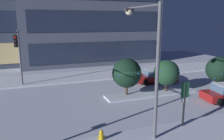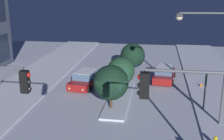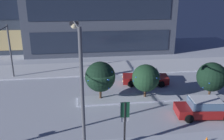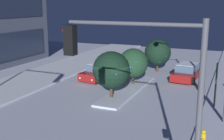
% 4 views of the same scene
% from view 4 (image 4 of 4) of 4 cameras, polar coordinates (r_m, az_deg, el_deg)
% --- Properties ---
extents(ground, '(52.00, 52.00, 0.00)m').
position_cam_4_polar(ground, '(21.07, 0.17, -5.73)').
color(ground, silver).
extents(curb_strip_far, '(52.00, 5.20, 0.14)m').
position_cam_4_polar(curb_strip_far, '(25.65, -18.25, -2.83)').
color(curb_strip_far, silver).
rests_on(curb_strip_far, ground).
extents(median_strip, '(9.00, 1.80, 0.14)m').
position_cam_4_polar(median_strip, '(23.16, 3.05, -3.84)').
color(median_strip, silver).
rests_on(median_strip, ground).
extents(car_near, '(4.59, 2.40, 1.49)m').
position_cam_4_polar(car_near, '(26.98, 14.49, -0.42)').
color(car_near, maroon).
rests_on(car_near, ground).
extents(car_far, '(4.91, 2.62, 1.49)m').
position_cam_4_polar(car_far, '(26.49, -2.11, -0.25)').
color(car_far, maroon).
rests_on(car_far, ground).
extents(traffic_light_corner_near_left, '(0.32, 4.66, 6.33)m').
position_cam_4_polar(traffic_light_corner_near_left, '(9.04, 6.02, -2.46)').
color(traffic_light_corner_near_left, '#565960').
rests_on(traffic_light_corner_near_left, ground).
extents(street_lamp_arched, '(0.69, 3.46, 7.65)m').
position_cam_4_polar(street_lamp_arched, '(16.80, 19.07, 6.35)').
color(street_lamp_arched, '#565960').
rests_on(street_lamp_arched, ground).
extents(fire_hydrant, '(0.48, 0.26, 0.74)m').
position_cam_4_polar(fire_hydrant, '(15.28, 17.37, -12.39)').
color(fire_hydrant, gold).
rests_on(fire_hydrant, ground).
extents(parking_info_sign, '(0.55, 0.12, 3.03)m').
position_cam_4_polar(parking_info_sign, '(19.87, 19.69, -1.81)').
color(parking_info_sign, black).
rests_on(parking_info_sign, ground).
extents(decorated_tree_median, '(2.65, 2.65, 3.48)m').
position_cam_4_polar(decorated_tree_median, '(20.53, -0.14, 0.00)').
color(decorated_tree_median, '#473323').
rests_on(decorated_tree_median, ground).
extents(decorated_tree_left_of_median, '(2.45, 2.44, 3.14)m').
position_cam_4_polar(decorated_tree_left_of_median, '(24.15, 4.18, 1.36)').
color(decorated_tree_left_of_median, '#473323').
rests_on(decorated_tree_left_of_median, ground).
extents(decorated_tree_right_of_median, '(2.62, 2.62, 3.24)m').
position_cam_4_polar(decorated_tree_right_of_median, '(29.56, 8.92, 3.38)').
color(decorated_tree_right_of_median, '#473323').
rests_on(decorated_tree_right_of_median, ground).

